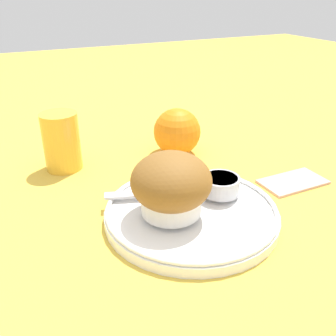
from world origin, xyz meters
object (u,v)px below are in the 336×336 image
juice_glass (61,142)px  orange_fruit (177,132)px  butter_knife (171,192)px  muffin (173,187)px

juice_glass → orange_fruit: bearing=-8.6°
butter_knife → orange_fruit: 0.18m
muffin → orange_fruit: muffin is taller
juice_glass → butter_knife: bearing=-59.6°
muffin → orange_fruit: size_ratio=1.20×
muffin → butter_knife: 0.06m
orange_fruit → juice_glass: bearing=171.4°
orange_fruit → muffin: bearing=-118.4°
butter_knife → juice_glass: 0.22m
muffin → orange_fruit: 0.23m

